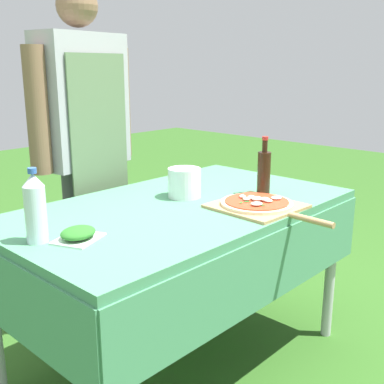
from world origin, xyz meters
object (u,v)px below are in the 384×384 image
at_px(person_cook, 85,134).
at_px(prep_table, 180,224).
at_px(water_bottle, 35,208).
at_px(mixing_tub, 184,183).
at_px(herb_container, 78,234).
at_px(pizza_on_peel, 259,205).
at_px(oil_bottle, 264,172).

bearing_deg(person_cook, prep_table, 83.37).
height_order(water_bottle, mixing_tub, water_bottle).
bearing_deg(person_cook, herb_container, 44.52).
relative_size(prep_table, pizza_on_peel, 2.87).
distance_m(herb_container, mixing_tub, 0.64).
height_order(prep_table, oil_bottle, oil_bottle).
xyz_separation_m(prep_table, person_cook, (-0.02, 0.63, 0.32)).
relative_size(oil_bottle, mixing_tub, 1.80).
bearing_deg(prep_table, pizza_on_peel, -55.90).
height_order(person_cook, oil_bottle, person_cook).
bearing_deg(herb_container, mixing_tub, 10.25).
relative_size(prep_table, herb_container, 7.81).
bearing_deg(herb_container, prep_table, 4.71).
xyz_separation_m(herb_container, mixing_tub, (0.63, 0.11, 0.04)).
bearing_deg(oil_bottle, person_cook, 116.76).
bearing_deg(oil_bottle, pizza_on_peel, -149.68).
bearing_deg(oil_bottle, water_bottle, 169.22).
height_order(person_cook, water_bottle, person_cook).
distance_m(prep_table, water_bottle, 0.67).
bearing_deg(mixing_tub, person_cook, 102.06).
bearing_deg(person_cook, mixing_tub, 93.57).
xyz_separation_m(prep_table, herb_container, (-0.53, -0.04, 0.11)).
bearing_deg(mixing_tub, herb_container, -169.75).
bearing_deg(herb_container, water_bottle, 142.13).
bearing_deg(herb_container, oil_bottle, -7.06).
distance_m(person_cook, mixing_tub, 0.60).
height_order(person_cook, mixing_tub, person_cook).
bearing_deg(water_bottle, oil_bottle, -10.78).
bearing_deg(water_bottle, mixing_tub, 2.65).
bearing_deg(water_bottle, prep_table, -3.29).
bearing_deg(mixing_tub, water_bottle, -177.35).
relative_size(pizza_on_peel, mixing_tub, 3.55).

